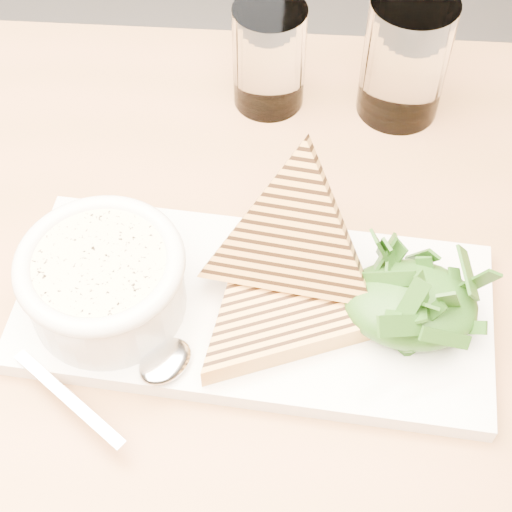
# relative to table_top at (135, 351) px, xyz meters

# --- Properties ---
(table_top) EXTENTS (1.17, 0.79, 0.04)m
(table_top) POSITION_rel_table_top_xyz_m (0.00, 0.00, 0.00)
(table_top) COLOR #98643C
(table_top) RESTS_ON ground
(platter) EXTENTS (0.38, 0.19, 0.02)m
(platter) POSITION_rel_table_top_xyz_m (0.09, 0.03, 0.03)
(platter) COLOR white
(platter) RESTS_ON table_top
(soup_bowl) EXTENTS (0.12, 0.12, 0.05)m
(soup_bowl) POSITION_rel_table_top_xyz_m (-0.02, 0.02, 0.06)
(soup_bowl) COLOR white
(soup_bowl) RESTS_ON platter
(soup) EXTENTS (0.10, 0.10, 0.01)m
(soup) POSITION_rel_table_top_xyz_m (-0.02, 0.02, 0.09)
(soup) COLOR #F8E6A7
(soup) RESTS_ON soup_bowl
(bowl_rim) EXTENTS (0.13, 0.13, 0.01)m
(bowl_rim) POSITION_rel_table_top_xyz_m (-0.02, 0.02, 0.09)
(bowl_rim) COLOR white
(bowl_rim) RESTS_ON soup_bowl
(sandwich_flat) EXTENTS (0.20, 0.20, 0.02)m
(sandwich_flat) POSITION_rel_table_top_xyz_m (0.11, 0.02, 0.05)
(sandwich_flat) COLOR gold
(sandwich_flat) RESTS_ON platter
(sandwich_lean) EXTENTS (0.18, 0.18, 0.18)m
(sandwich_lean) POSITION_rel_table_top_xyz_m (0.12, 0.06, 0.09)
(sandwich_lean) COLOR gold
(sandwich_lean) RESTS_ON sandwich_flat
(salad_base) EXTENTS (0.10, 0.08, 0.04)m
(salad_base) POSITION_rel_table_top_xyz_m (0.21, 0.03, 0.06)
(salad_base) COLOR black
(salad_base) RESTS_ON platter
(arugula_pile) EXTENTS (0.11, 0.10, 0.05)m
(arugula_pile) POSITION_rel_table_top_xyz_m (0.21, 0.03, 0.06)
(arugula_pile) COLOR #3A6A1E
(arugula_pile) RESTS_ON platter
(spoon_bowl) EXTENTS (0.05, 0.06, 0.01)m
(spoon_bowl) POSITION_rel_table_top_xyz_m (0.03, -0.03, 0.04)
(spoon_bowl) COLOR silver
(spoon_bowl) RESTS_ON platter
(spoon_handle) EXTENTS (0.09, 0.07, 0.00)m
(spoon_handle) POSITION_rel_table_top_xyz_m (-0.03, -0.06, 0.04)
(spoon_handle) COLOR silver
(spoon_handle) RESTS_ON platter
(glass_near) EXTENTS (0.07, 0.07, 0.10)m
(glass_near) POSITION_rel_table_top_xyz_m (0.09, 0.28, 0.07)
(glass_near) COLOR white
(glass_near) RESTS_ON table_top
(glass_far) EXTENTS (0.08, 0.08, 0.12)m
(glass_far) POSITION_rel_table_top_xyz_m (0.21, 0.28, 0.08)
(glass_far) COLOR white
(glass_far) RESTS_ON table_top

